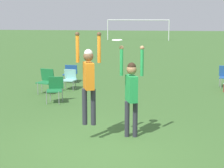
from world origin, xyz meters
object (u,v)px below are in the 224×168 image
object	(u,v)px
person_jumping	(89,76)
person_defending	(131,89)
frisbee	(117,40)
camping_chair_3	(46,79)
camping_chair_1	(55,88)
camping_chair_5	(70,78)
camping_chair_2	(70,72)

from	to	relation	value
person_jumping	person_defending	xyz separation A→B (m)	(0.98, 0.37, -0.35)
person_jumping	frisbee	world-z (taller)	person_jumping
person_defending	camping_chair_3	bearing A→B (deg)	-163.51
person_defending	camping_chair_1	size ratio (longest dim) A/B	2.58
person_defending	camping_chair_3	xyz separation A→B (m)	(-3.65, 4.80, -0.68)
frisbee	camping_chair_5	size ratio (longest dim) A/B	0.31
person_jumping	camping_chair_1	distance (m)	4.29
person_jumping	camping_chair_3	bearing A→B (deg)	6.51
person_defending	person_jumping	bearing A→B (deg)	-90.00
frisbee	camping_chair_1	world-z (taller)	frisbee
person_jumping	person_defending	world-z (taller)	person_jumping
frisbee	camping_chair_2	bearing A→B (deg)	112.22
camping_chair_1	camping_chair_2	distance (m)	3.85
person_defending	camping_chair_2	world-z (taller)	person_defending
camping_chair_3	camping_chair_5	distance (m)	1.07
person_jumping	camping_chair_1	size ratio (longest dim) A/B	2.53
camping_chair_1	camping_chair_3	bearing A→B (deg)	-78.22
person_defending	camping_chair_5	xyz separation A→B (m)	(-2.94, 5.60, -0.75)
person_defending	camping_chair_1	distance (m)	4.46
camping_chair_3	camping_chair_5	xyz separation A→B (m)	(0.71, 0.81, -0.07)
person_defending	camping_chair_5	bearing A→B (deg)	-173.08
person_defending	camping_chair_3	world-z (taller)	person_defending
person_defending	camping_chair_2	size ratio (longest dim) A/B	3.00
person_defending	frisbee	xyz separation A→B (m)	(-0.35, -0.04, 1.18)
camping_chair_1	camping_chair_5	size ratio (longest dim) A/B	1.10
person_defending	camping_chair_5	world-z (taller)	person_defending
frisbee	camping_chair_3	world-z (taller)	frisbee
frisbee	camping_chair_2	world-z (taller)	frisbee
person_jumping	camping_chair_1	world-z (taller)	person_jumping
camping_chair_3	person_defending	bearing A→B (deg)	142.45
person_jumping	camping_chair_5	world-z (taller)	person_jumping
person_defending	frisbee	distance (m)	1.23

